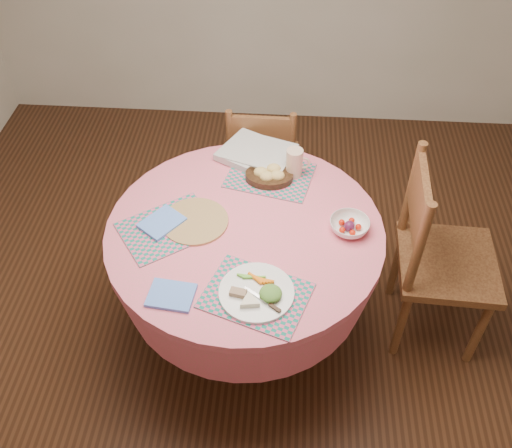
# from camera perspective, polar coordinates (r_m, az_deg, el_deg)

# --- Properties ---
(ground) EXTENTS (4.00, 4.00, 0.00)m
(ground) POSITION_cam_1_polar(r_m,az_deg,el_deg) (3.10, -0.94, -10.19)
(ground) COLOR #331C0F
(ground) RESTS_ON ground
(room_envelope) EXTENTS (4.01, 4.01, 2.71)m
(room_envelope) POSITION_cam_1_polar(r_m,az_deg,el_deg) (1.96, -1.55, 19.82)
(room_envelope) COLOR silver
(room_envelope) RESTS_ON ground
(dining_table) EXTENTS (1.24, 1.24, 0.75)m
(dining_table) POSITION_cam_1_polar(r_m,az_deg,el_deg) (2.67, -1.07, -3.36)
(dining_table) COLOR #DF6873
(dining_table) RESTS_ON ground
(chair_right) EXTENTS (0.48, 0.50, 1.04)m
(chair_right) POSITION_cam_1_polar(r_m,az_deg,el_deg) (2.83, 17.63, -2.98)
(chair_right) COLOR brown
(chair_right) RESTS_ON ground
(chair_back) EXTENTS (0.41, 0.39, 0.88)m
(chair_back) POSITION_cam_1_polar(r_m,az_deg,el_deg) (3.33, 0.62, 6.26)
(chair_back) COLOR brown
(chair_back) RESTS_ON ground
(placemat_front) EXTENTS (0.48, 0.42, 0.01)m
(placemat_front) POSITION_cam_1_polar(r_m,az_deg,el_deg) (2.27, -0.01, -7.16)
(placemat_front) COLOR #157765
(placemat_front) RESTS_ON dining_table
(placemat_left) EXTENTS (0.50, 0.48, 0.01)m
(placemat_left) POSITION_cam_1_polar(r_m,az_deg,el_deg) (2.55, -8.77, -0.39)
(placemat_left) COLOR #157765
(placemat_left) RESTS_ON dining_table
(placemat_back) EXTENTS (0.46, 0.38, 0.01)m
(placemat_back) POSITION_cam_1_polar(r_m,az_deg,el_deg) (2.78, 1.40, 4.87)
(placemat_back) COLOR #157765
(placemat_back) RESTS_ON dining_table
(wicker_trivet) EXTENTS (0.30, 0.30, 0.01)m
(wicker_trivet) POSITION_cam_1_polar(r_m,az_deg,el_deg) (2.56, -6.12, 0.28)
(wicker_trivet) COLOR #9F8045
(wicker_trivet) RESTS_ON dining_table
(napkin_near) EXTENTS (0.19, 0.16, 0.01)m
(napkin_near) POSITION_cam_1_polar(r_m,az_deg,el_deg) (2.29, -8.48, -7.06)
(napkin_near) COLOR #5A88E9
(napkin_near) RESTS_ON dining_table
(napkin_far) EXTENTS (0.22, 0.23, 0.01)m
(napkin_far) POSITION_cam_1_polar(r_m,az_deg,el_deg) (2.56, -9.40, 0.15)
(napkin_far) COLOR #5A88E9
(napkin_far) RESTS_ON placemat_left
(dinner_plate) EXTENTS (0.30, 0.30, 0.05)m
(dinner_plate) POSITION_cam_1_polar(r_m,az_deg,el_deg) (2.26, 0.20, -6.82)
(dinner_plate) COLOR white
(dinner_plate) RESTS_ON placemat_front
(bread_bowl) EXTENTS (0.23, 0.23, 0.08)m
(bread_bowl) POSITION_cam_1_polar(r_m,az_deg,el_deg) (2.74, 1.35, 4.95)
(bread_bowl) COLOR black
(bread_bowl) RESTS_ON placemat_back
(latte_mug) EXTENTS (0.12, 0.08, 0.14)m
(latte_mug) POSITION_cam_1_polar(r_m,az_deg,el_deg) (2.75, 3.90, 6.15)
(latte_mug) COLOR #D7B194
(latte_mug) RESTS_ON placemat_back
(fruit_bowl) EXTENTS (0.22, 0.22, 0.05)m
(fruit_bowl) POSITION_cam_1_polar(r_m,az_deg,el_deg) (2.53, 9.32, -0.18)
(fruit_bowl) COLOR white
(fruit_bowl) RESTS_ON dining_table
(newspaper_stack) EXTENTS (0.43, 0.40, 0.04)m
(newspaper_stack) POSITION_cam_1_polar(r_m,az_deg,el_deg) (2.88, 0.09, 7.03)
(newspaper_stack) COLOR silver
(newspaper_stack) RESTS_ON dining_table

